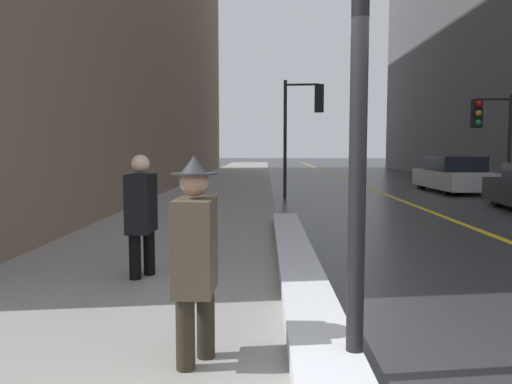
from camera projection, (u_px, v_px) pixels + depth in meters
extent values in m
cube|color=gray|center=(217.00, 194.00, 17.75)|extent=(4.00, 80.00, 0.01)
cube|color=gold|center=(386.00, 194.00, 17.64)|extent=(0.16, 80.00, 0.00)
cube|color=silver|center=(297.00, 262.00, 6.70)|extent=(0.51, 8.44, 0.21)
cylinder|color=black|center=(359.00, 67.00, 3.34)|extent=(0.12, 0.12, 4.35)
cylinder|color=black|center=(285.00, 139.00, 16.40)|extent=(0.11, 0.11, 3.85)
cylinder|color=black|center=(302.00, 85.00, 16.19)|extent=(1.10, 0.17, 0.07)
cube|color=black|center=(319.00, 98.00, 16.17)|extent=(0.32, 0.23, 0.90)
sphere|color=red|center=(319.00, 90.00, 16.26)|extent=(0.19, 0.19, 0.19)
sphere|color=orange|center=(319.00, 99.00, 16.29)|extent=(0.19, 0.19, 0.19)
sphere|color=green|center=(319.00, 108.00, 16.31)|extent=(0.19, 0.19, 0.19)
cylinder|color=black|center=(509.00, 147.00, 15.81)|extent=(0.11, 0.11, 3.32)
cylinder|color=black|center=(494.00, 99.00, 15.64)|extent=(1.10, 0.15, 0.07)
cube|color=black|center=(477.00, 114.00, 15.65)|extent=(0.31, 0.22, 0.90)
sphere|color=red|center=(479.00, 104.00, 15.51)|extent=(0.19, 0.19, 0.19)
sphere|color=orange|center=(479.00, 113.00, 15.53)|extent=(0.19, 0.19, 0.19)
sphere|color=green|center=(478.00, 123.00, 15.56)|extent=(0.19, 0.19, 0.19)
cylinder|color=#2A241B|center=(206.00, 308.00, 3.85)|extent=(0.14, 0.14, 0.80)
cylinder|color=#2A241B|center=(185.00, 318.00, 3.64)|extent=(0.14, 0.14, 0.80)
cube|color=#473D2D|center=(195.00, 246.00, 3.70)|extent=(0.29, 0.49, 0.70)
sphere|color=tan|center=(194.00, 182.00, 3.66)|extent=(0.22, 0.22, 0.22)
cylinder|color=#28282D|center=(194.00, 174.00, 3.65)|extent=(0.34, 0.34, 0.01)
cone|color=#28282D|center=(194.00, 165.00, 3.65)|extent=(0.21, 0.21, 0.13)
cylinder|color=black|center=(149.00, 244.00, 6.38)|extent=(0.15, 0.15, 0.83)
cylinder|color=black|center=(135.00, 247.00, 6.16)|extent=(0.15, 0.15, 0.83)
cube|color=black|center=(141.00, 203.00, 6.22)|extent=(0.30, 0.51, 0.73)
sphere|color=beige|center=(140.00, 164.00, 6.18)|extent=(0.23, 0.23, 0.23)
cylinder|color=black|center=(498.00, 196.00, 13.99)|extent=(0.26, 0.62, 0.60)
cube|color=silver|center=(453.00, 179.00, 18.72)|extent=(1.84, 4.15, 0.64)
cube|color=black|center=(455.00, 164.00, 18.57)|extent=(1.64, 2.18, 0.55)
cylinder|color=black|center=(422.00, 181.00, 19.99)|extent=(0.24, 0.68, 0.67)
cylinder|color=black|center=(458.00, 181.00, 20.01)|extent=(0.24, 0.68, 0.67)
cylinder|color=black|center=(447.00, 185.00, 17.46)|extent=(0.24, 0.68, 0.67)
cylinder|color=black|center=(488.00, 185.00, 17.47)|extent=(0.24, 0.68, 0.67)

